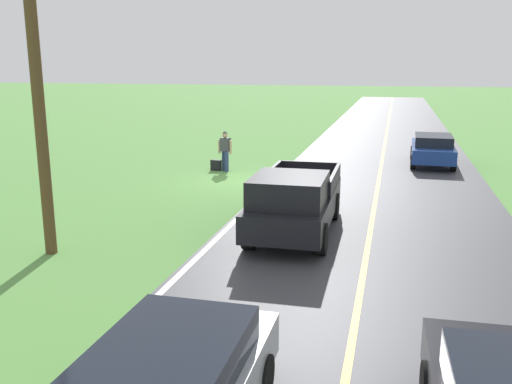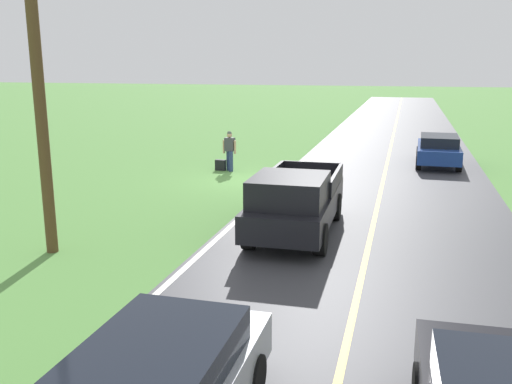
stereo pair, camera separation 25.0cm
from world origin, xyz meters
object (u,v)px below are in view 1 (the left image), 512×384
(suitcase_carried, at_px, (216,165))
(sedan_near_oncoming, at_px, (433,149))
(utility_pole_roadside, at_px, (36,74))
(hitchhiker_walking, at_px, (225,149))
(pickup_truck_passing, at_px, (294,201))

(suitcase_carried, distance_m, sedan_near_oncoming, 10.04)
(suitcase_carried, bearing_deg, utility_pole_roadside, 1.78)
(hitchhiker_walking, bearing_deg, sedan_near_oncoming, -157.34)
(hitchhiker_walking, distance_m, sedan_near_oncoming, 9.62)
(hitchhiker_walking, height_order, pickup_truck_passing, pickup_truck_passing)
(suitcase_carried, distance_m, pickup_truck_passing, 9.88)
(suitcase_carried, xyz_separation_m, pickup_truck_passing, (-5.00, 8.49, 0.73))
(suitcase_carried, height_order, pickup_truck_passing, pickup_truck_passing)
(sedan_near_oncoming, bearing_deg, pickup_truck_passing, 70.65)
(utility_pole_roadside, bearing_deg, pickup_truck_passing, -152.38)
(hitchhiker_walking, height_order, sedan_near_oncoming, hitchhiker_walking)
(hitchhiker_walking, xyz_separation_m, suitcase_carried, (0.43, 0.05, -0.74))
(suitcase_carried, relative_size, pickup_truck_passing, 0.09)
(pickup_truck_passing, relative_size, sedan_near_oncoming, 1.22)
(hitchhiker_walking, relative_size, sedan_near_oncoming, 0.39)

